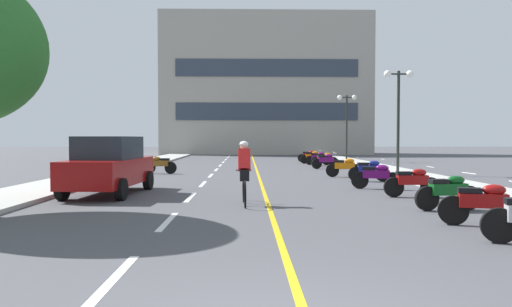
% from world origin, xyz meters
% --- Properties ---
extents(ground_plane, '(140.00, 140.00, 0.00)m').
position_xyz_m(ground_plane, '(0.00, 21.00, 0.00)').
color(ground_plane, '#47474C').
extents(curb_left, '(2.40, 72.00, 0.12)m').
position_xyz_m(curb_left, '(-7.20, 24.00, 0.06)').
color(curb_left, '#A8A8A3').
rests_on(curb_left, ground).
extents(curb_right, '(2.40, 72.00, 0.12)m').
position_xyz_m(curb_right, '(7.20, 24.00, 0.06)').
color(curb_right, '#A8A8A3').
rests_on(curb_right, ground).
extents(lane_dash_0, '(0.14, 2.20, 0.01)m').
position_xyz_m(lane_dash_0, '(-2.00, 2.00, 0.00)').
color(lane_dash_0, silver).
rests_on(lane_dash_0, ground).
extents(lane_dash_1, '(0.14, 2.20, 0.01)m').
position_xyz_m(lane_dash_1, '(-2.00, 6.00, 0.00)').
color(lane_dash_1, silver).
rests_on(lane_dash_1, ground).
extents(lane_dash_2, '(0.14, 2.20, 0.01)m').
position_xyz_m(lane_dash_2, '(-2.00, 10.00, 0.00)').
color(lane_dash_2, silver).
rests_on(lane_dash_2, ground).
extents(lane_dash_3, '(0.14, 2.20, 0.01)m').
position_xyz_m(lane_dash_3, '(-2.00, 14.00, 0.00)').
color(lane_dash_3, silver).
rests_on(lane_dash_3, ground).
extents(lane_dash_4, '(0.14, 2.20, 0.01)m').
position_xyz_m(lane_dash_4, '(-2.00, 18.00, 0.00)').
color(lane_dash_4, silver).
rests_on(lane_dash_4, ground).
extents(lane_dash_5, '(0.14, 2.20, 0.01)m').
position_xyz_m(lane_dash_5, '(-2.00, 22.00, 0.00)').
color(lane_dash_5, silver).
rests_on(lane_dash_5, ground).
extents(lane_dash_6, '(0.14, 2.20, 0.01)m').
position_xyz_m(lane_dash_6, '(-2.00, 26.00, 0.00)').
color(lane_dash_6, silver).
rests_on(lane_dash_6, ground).
extents(lane_dash_7, '(0.14, 2.20, 0.01)m').
position_xyz_m(lane_dash_7, '(-2.00, 30.00, 0.00)').
color(lane_dash_7, silver).
rests_on(lane_dash_7, ground).
extents(lane_dash_8, '(0.14, 2.20, 0.01)m').
position_xyz_m(lane_dash_8, '(-2.00, 34.00, 0.00)').
color(lane_dash_8, silver).
rests_on(lane_dash_8, ground).
extents(lane_dash_9, '(0.14, 2.20, 0.01)m').
position_xyz_m(lane_dash_9, '(-2.00, 38.00, 0.00)').
color(lane_dash_9, silver).
rests_on(lane_dash_9, ground).
extents(lane_dash_10, '(0.14, 2.20, 0.01)m').
position_xyz_m(lane_dash_10, '(-2.00, 42.00, 0.00)').
color(lane_dash_10, silver).
rests_on(lane_dash_10, ground).
extents(lane_dash_11, '(0.14, 2.20, 0.01)m').
position_xyz_m(lane_dash_11, '(-2.00, 46.00, 0.00)').
color(lane_dash_11, silver).
rests_on(lane_dash_11, ground).
extents(centre_line_yellow, '(0.12, 66.00, 0.01)m').
position_xyz_m(centre_line_yellow, '(0.25, 24.00, 0.00)').
color(centre_line_yellow, gold).
rests_on(centre_line_yellow, ground).
extents(office_building, '(22.87, 6.54, 15.26)m').
position_xyz_m(office_building, '(1.88, 48.21, 7.63)').
color(office_building, '#9E998E').
rests_on(office_building, ground).
extents(street_lamp_mid, '(1.46, 0.36, 4.96)m').
position_xyz_m(street_lamp_mid, '(7.12, 18.71, 3.76)').
color(street_lamp_mid, black).
rests_on(street_lamp_mid, curb_right).
extents(street_lamp_far, '(1.46, 0.36, 4.92)m').
position_xyz_m(street_lamp_far, '(7.33, 31.26, 3.74)').
color(street_lamp_far, black).
rests_on(street_lamp_far, curb_right).
extents(parked_car_near, '(2.13, 4.30, 1.82)m').
position_xyz_m(parked_car_near, '(-4.64, 10.79, 0.92)').
color(parked_car_near, black).
rests_on(parked_car_near, ground).
extents(motorcycle_1, '(1.66, 0.72, 0.92)m').
position_xyz_m(motorcycle_1, '(4.42, 5.32, 0.47)').
color(motorcycle_1, black).
rests_on(motorcycle_1, ground).
extents(motorcycle_2, '(1.70, 0.60, 0.92)m').
position_xyz_m(motorcycle_2, '(4.62, 7.37, 0.47)').
color(motorcycle_2, black).
rests_on(motorcycle_2, ground).
extents(motorcycle_3, '(1.70, 0.60, 0.92)m').
position_xyz_m(motorcycle_3, '(4.65, 9.90, 0.47)').
color(motorcycle_3, black).
rests_on(motorcycle_3, ground).
extents(motorcycle_4, '(1.66, 0.74, 0.92)m').
position_xyz_m(motorcycle_4, '(4.18, 12.08, 0.47)').
color(motorcycle_4, black).
rests_on(motorcycle_4, ground).
extents(motorcycle_5, '(1.70, 0.60, 0.92)m').
position_xyz_m(motorcycle_5, '(4.70, 14.92, 0.47)').
color(motorcycle_5, black).
rests_on(motorcycle_5, ground).
extents(motorcycle_6, '(1.68, 0.64, 0.92)m').
position_xyz_m(motorcycle_6, '(4.15, 17.00, 0.47)').
color(motorcycle_6, black).
rests_on(motorcycle_6, ground).
extents(motorcycle_7, '(1.69, 0.62, 0.92)m').
position_xyz_m(motorcycle_7, '(-4.62, 19.22, 0.47)').
color(motorcycle_7, black).
rests_on(motorcycle_7, ground).
extents(motorcycle_8, '(1.69, 0.61, 0.92)m').
position_xyz_m(motorcycle_8, '(4.28, 22.74, 0.47)').
color(motorcycle_8, black).
rests_on(motorcycle_8, ground).
extents(motorcycle_9, '(1.70, 0.60, 0.92)m').
position_xyz_m(motorcycle_9, '(4.57, 24.86, 0.47)').
color(motorcycle_9, black).
rests_on(motorcycle_9, ground).
extents(motorcycle_10, '(1.67, 0.68, 0.92)m').
position_xyz_m(motorcycle_10, '(4.42, 26.40, 0.47)').
color(motorcycle_10, black).
rests_on(motorcycle_10, ground).
extents(motorcycle_11, '(1.70, 0.60, 0.92)m').
position_xyz_m(motorcycle_11, '(4.27, 28.12, 0.47)').
color(motorcycle_11, black).
rests_on(motorcycle_11, ground).
extents(motorcycle_12, '(1.70, 0.60, 0.92)m').
position_xyz_m(motorcycle_12, '(4.32, 29.98, 0.47)').
color(motorcycle_12, black).
rests_on(motorcycle_12, ground).
extents(cyclist_rider, '(0.42, 1.77, 1.71)m').
position_xyz_m(cyclist_rider, '(-0.38, 8.45, 0.89)').
color(cyclist_rider, black).
rests_on(cyclist_rider, ground).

